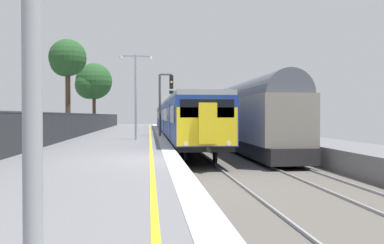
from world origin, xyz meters
name	(u,v)px	position (x,y,z in m)	size (l,w,h in m)	color
ground	(237,176)	(2.64, 0.00, -0.61)	(17.40, 110.00, 1.21)	slate
commuter_train_at_platform	(176,118)	(2.10, 23.78, 1.27)	(2.83, 41.02, 3.81)	navy
freight_train_adjacent_track	(216,115)	(6.10, 24.96, 1.56)	(2.60, 42.94, 4.67)	#232326
signal_gantry	(164,97)	(0.64, 15.71, 2.88)	(1.10, 0.24, 4.59)	#47474C
platform_lamp_mid	(136,89)	(-1.26, 11.34, 3.15)	(2.00, 0.20, 5.30)	#93999E
background_tree_left	(92,83)	(-7.19, 35.09, 5.45)	(4.33, 4.33, 7.79)	#473323
background_tree_centre	(67,60)	(-7.46, 21.50, 6.28)	(3.17, 3.17, 8.07)	#473323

